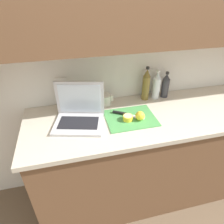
{
  "coord_description": "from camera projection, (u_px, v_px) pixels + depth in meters",
  "views": [
    {
      "loc": [
        -0.62,
        -1.19,
        1.81
      ],
      "look_at": [
        -0.33,
        -0.01,
        1.01
      ],
      "focal_mm": 32.0,
      "sensor_mm": 36.0,
      "label": 1
    }
  ],
  "objects": [
    {
      "name": "ground_plane",
      "position": [
        142.0,
        188.0,
        2.08
      ],
      "size": [
        12.0,
        12.0,
        0.0
      ],
      "primitive_type": "plane",
      "color": "brown",
      "rests_on": "ground"
    },
    {
      "name": "wall_back",
      "position": [
        148.0,
        23.0,
        1.43
      ],
      "size": [
        5.2,
        0.38,
        2.6
      ],
      "color": "white",
      "rests_on": "ground_plane"
    },
    {
      "name": "counter_unit",
      "position": [
        149.0,
        155.0,
        1.82
      ],
      "size": [
        1.97,
        0.65,
        0.93
      ],
      "color": "brown",
      "rests_on": "ground_plane"
    },
    {
      "name": "laptop",
      "position": [
        79.0,
        113.0,
        1.45
      ],
      "size": [
        0.41,
        0.35,
        0.28
      ],
      "rotation": [
        0.0,
        0.0,
        -0.26
      ],
      "color": "silver",
      "rests_on": "counter_unit"
    },
    {
      "name": "cutting_board",
      "position": [
        131.0,
        118.0,
        1.51
      ],
      "size": [
        0.37,
        0.3,
        0.01
      ],
      "primitive_type": "cube",
      "color": "#4C9E51",
      "rests_on": "counter_unit"
    },
    {
      "name": "knife",
      "position": [
        123.0,
        114.0,
        1.54
      ],
      "size": [
        0.23,
        0.16,
        0.02
      ],
      "rotation": [
        0.0,
        0.0,
        -0.57
      ],
      "color": "silver",
      "rests_on": "cutting_board"
    },
    {
      "name": "lemon_half_cut",
      "position": [
        128.0,
        118.0,
        1.47
      ],
      "size": [
        0.07,
        0.07,
        0.04
      ],
      "color": "yellow",
      "rests_on": "cutting_board"
    },
    {
      "name": "lemon_whole_beside",
      "position": [
        140.0,
        116.0,
        1.47
      ],
      "size": [
        0.07,
        0.07,
        0.07
      ],
      "color": "yellow",
      "rests_on": "cutting_board"
    },
    {
      "name": "bottle_green_soda",
      "position": [
        165.0,
        86.0,
        1.75
      ],
      "size": [
        0.06,
        0.06,
        0.23
      ],
      "color": "#333338",
      "rests_on": "counter_unit"
    },
    {
      "name": "bottle_oil_tall",
      "position": [
        157.0,
        86.0,
        1.72
      ],
      "size": [
        0.07,
        0.07,
        0.26
      ],
      "color": "silver",
      "rests_on": "counter_unit"
    },
    {
      "name": "bottle_water_clear",
      "position": [
        146.0,
        85.0,
        1.69
      ],
      "size": [
        0.06,
        0.06,
        0.29
      ],
      "color": "olive",
      "rests_on": "counter_unit"
    },
    {
      "name": "measuring_cup",
      "position": [
        105.0,
        99.0,
        1.67
      ],
      "size": [
        0.12,
        0.1,
        0.09
      ],
      "color": "silver",
      "rests_on": "counter_unit"
    }
  ]
}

